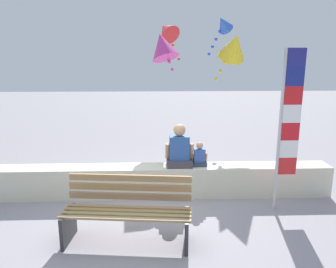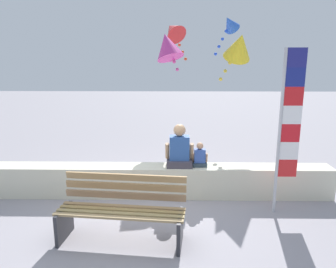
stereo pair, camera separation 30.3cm
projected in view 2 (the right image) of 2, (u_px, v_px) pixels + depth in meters
ground_plane at (143, 215)px, 5.31m from camera, size 40.00×40.00×0.00m
seawall_ledge at (147, 181)px, 6.03m from camera, size 6.72×0.45×0.57m
park_bench at (122, 211)px, 4.53m from camera, size 1.80×0.78×0.88m
person_adult at (179, 150)px, 5.90m from camera, size 0.51×0.37×0.78m
person_child at (200, 157)px, 5.92m from camera, size 0.29×0.21×0.44m
flag_banner at (287, 123)px, 5.10m from camera, size 0.35×0.05×2.64m
kite_blue at (229, 24)px, 7.92m from camera, size 0.64×0.63×1.02m
kite_red at (173, 31)px, 8.38m from camera, size 0.81×0.85×1.10m
kite_magenta at (168, 46)px, 7.49m from camera, size 1.00×1.01×0.97m
kite_yellow at (239, 46)px, 7.24m from camera, size 0.81×0.91×1.16m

